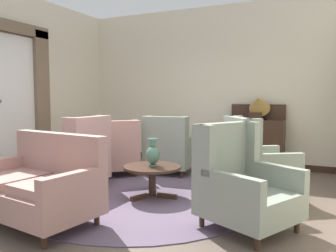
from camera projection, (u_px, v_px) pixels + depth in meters
name	position (u px, v px, depth m)	size (l,w,h in m)	color
ground	(128.00, 203.00, 4.49)	(8.74, 8.74, 0.00)	brown
wall_back	(206.00, 86.00, 7.18)	(5.59, 0.08, 3.23)	beige
wall_left	(28.00, 84.00, 6.34)	(0.08, 4.37, 3.23)	beige
baseboard_back	(205.00, 160.00, 7.25)	(5.43, 0.03, 0.12)	#382319
area_rug	(140.00, 197.00, 4.76)	(3.26, 3.26, 0.01)	#5B4C60
window_with_curtains	(0.00, 92.00, 5.70)	(0.12, 2.09, 2.57)	silver
coffee_table	(152.00, 172.00, 4.72)	(0.79, 0.79, 0.44)	#382319
porcelain_vase	(153.00, 154.00, 4.70)	(0.19, 0.19, 0.38)	#4C7A66
settee	(39.00, 186.00, 3.76)	(1.52, 1.02, 0.97)	tan
armchair_foreground_right	(170.00, 150.00, 6.19)	(0.85, 0.96, 1.05)	gray
armchair_back_corner	(242.00, 185.00, 3.61)	(1.14, 1.11, 1.10)	gray
armchair_near_sideboard	(116.00, 152.00, 6.05)	(1.11, 1.11, 0.99)	tan
armchair_near_window	(255.00, 165.00, 4.69)	(1.13, 1.12, 1.11)	gray
armchair_far_left	(77.00, 159.00, 5.15)	(0.89, 0.81, 1.10)	tan
sideboard	(256.00, 141.00, 6.53)	(1.03, 0.36, 1.25)	#382319
gramophone	(259.00, 105.00, 6.37)	(0.43, 0.54, 0.57)	#382319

